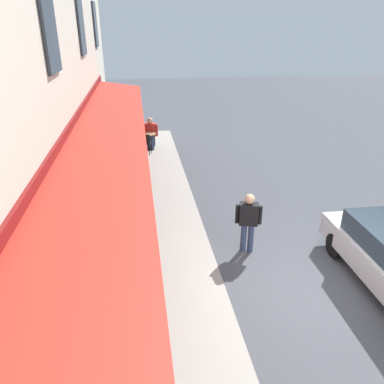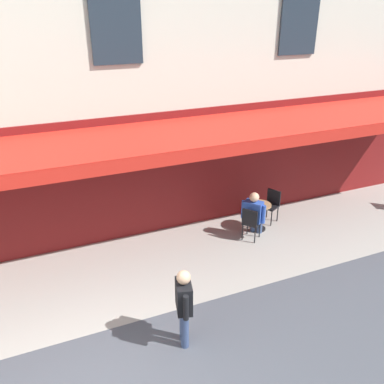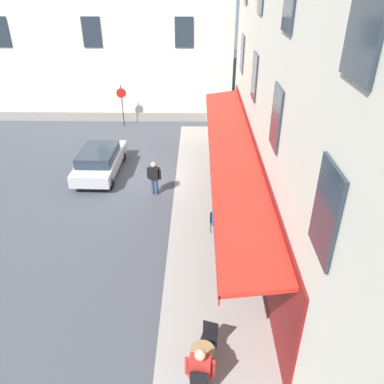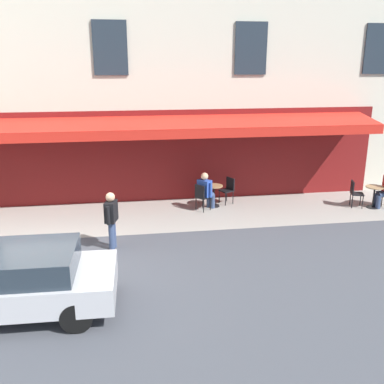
% 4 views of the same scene
% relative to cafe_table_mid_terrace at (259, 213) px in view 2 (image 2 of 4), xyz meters
% --- Properties ---
extents(sidewalk_cafe_terrace, '(20.50, 3.20, 0.01)m').
position_rel_cafe_table_mid_terrace_xyz_m(sidewalk_cafe_terrace, '(1.68, 0.54, -0.49)').
color(sidewalk_cafe_terrace, gray).
rests_on(sidewalk_cafe_terrace, ground_plane).
extents(cafe_table_mid_terrace, '(0.60, 0.60, 0.75)m').
position_rel_cafe_table_mid_terrace_xyz_m(cafe_table_mid_terrace, '(0.00, 0.00, 0.00)').
color(cafe_table_mid_terrace, black).
rests_on(cafe_table_mid_terrace, ground_plane).
extents(cafe_chair_black_by_window, '(0.56, 0.56, 0.91)m').
position_rel_cafe_table_mid_terrace_xyz_m(cafe_chair_black_by_window, '(0.50, 0.39, 0.06)').
color(cafe_chair_black_by_window, black).
rests_on(cafe_chair_black_by_window, ground_plane).
extents(cafe_chair_black_near_door, '(0.54, 0.54, 0.91)m').
position_rel_cafe_table_mid_terrace_xyz_m(cafe_chair_black_near_door, '(-0.56, -0.29, 0.06)').
color(cafe_chair_black_near_door, black).
rests_on(cafe_chair_black_near_door, ground_plane).
extents(seated_patron_in_blue, '(0.63, 0.61, 1.29)m').
position_rel_cafe_table_mid_terrace_xyz_m(seated_patron_in_blue, '(0.33, 0.26, 0.20)').
color(seated_patron_in_blue, navy).
rests_on(seated_patron_in_blue, ground_plane).
extents(walking_pedestrian_in_black, '(0.36, 0.62, 1.56)m').
position_rel_cafe_table_mid_terrace_xyz_m(walking_pedestrian_in_black, '(3.35, 2.99, 0.42)').
color(walking_pedestrian_in_black, navy).
rests_on(walking_pedestrian_in_black, ground_plane).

